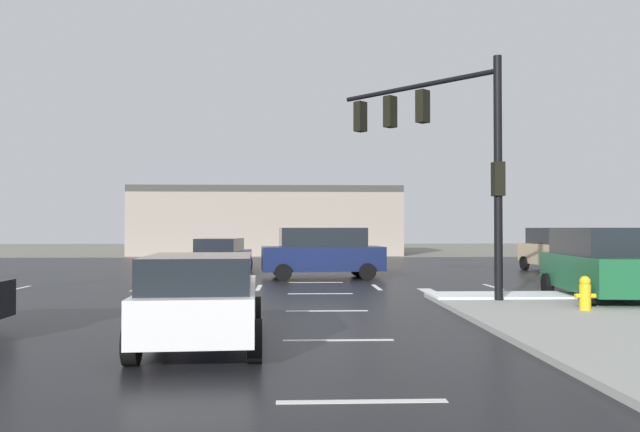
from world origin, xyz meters
name	(u,v)px	position (x,y,z in m)	size (l,w,h in m)	color
ground_plane	(318,288)	(0.00, 0.00, 0.00)	(120.00, 120.00, 0.00)	slate
road_asphalt	(318,288)	(0.00, 0.00, 0.01)	(44.00, 44.00, 0.02)	black
snow_strip_curbside	(502,295)	(5.00, -4.00, 0.17)	(4.00, 1.60, 0.06)	white
lane_markings	(357,291)	(1.20, -1.38, 0.02)	(36.15, 36.15, 0.01)	silver
traffic_signal_mast	(443,138)	(3.42, -3.66, 4.59)	(3.85, 4.15, 6.48)	black
fire_hydrant	(585,293)	(5.93, -7.01, 0.54)	(0.48, 0.26, 0.79)	gold
strip_building_background	(268,221)	(-2.89, 27.88, 2.57)	(20.01, 8.00, 5.14)	gray
suv_navy	(322,252)	(0.32, 3.75, 1.09)	(4.96, 2.50, 2.03)	#141E47
sedan_white	(202,298)	(-2.36, -10.54, 0.85)	(2.24, 4.62, 1.58)	white
suv_tan	(560,249)	(11.37, 6.98, 1.09)	(2.48, 4.95, 2.03)	tan
suv_green	(602,263)	(7.61, -4.43, 1.09)	(2.53, 4.97, 2.03)	#195933
sedan_blue	(222,256)	(-3.93, 5.93, 0.85)	(2.34, 4.65, 1.58)	navy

